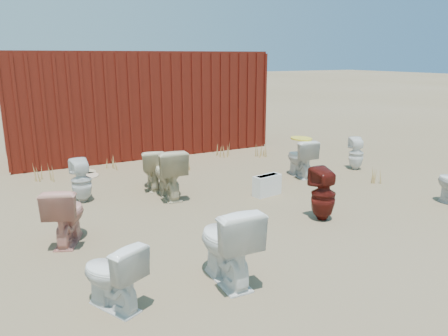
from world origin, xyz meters
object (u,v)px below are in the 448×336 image
toilet_front_c (227,243)px  toilet_back_a (81,181)px  toilet_back_yellowlid (300,158)px  toilet_front_a (112,275)px  toilet_back_e (356,154)px  toilet_back_beige_right (153,169)px  toilet_back_beige_left (169,173)px  shipping_container (136,102)px  toilet_front_pink (66,214)px  loose_tank (267,185)px  toilet_front_maroon (323,194)px

toilet_front_c → toilet_back_a: bearing=-73.7°
toilet_back_a → toilet_back_yellowlid: bearing=170.0°
toilet_front_c → toilet_back_a: toilet_front_c is taller
toilet_front_a → toilet_back_e: toilet_front_a is taller
toilet_front_a → toilet_back_beige_right: toilet_back_beige_right is taller
toilet_back_yellowlid → toilet_back_beige_left: bearing=8.5°
shipping_container → toilet_back_yellowlid: 4.55m
toilet_front_c → toilet_back_e: size_ratio=1.28×
shipping_container → toilet_front_a: shipping_container is taller
toilet_front_pink → loose_tank: (3.30, 0.42, -0.20)m
toilet_front_maroon → loose_tank: toilet_front_maroon is taller
toilet_back_beige_right → loose_tank: bearing=153.8°
toilet_back_e → loose_tank: size_ratio=1.34×
toilet_back_e → toilet_front_pink: bearing=35.8°
toilet_front_a → toilet_back_yellowlid: (4.41, 2.88, 0.03)m
toilet_front_pink → toilet_back_beige_left: (1.80, 1.09, 0.05)m
toilet_front_c → loose_tank: bearing=-129.4°
toilet_back_beige_left → toilet_back_yellowlid: 2.74m
toilet_front_c → toilet_back_e: (4.59, 2.83, -0.09)m
toilet_front_maroon → toilet_back_beige_left: 2.55m
toilet_front_a → toilet_back_a: 3.33m
toilet_front_pink → toilet_back_e: bearing=-147.4°
toilet_front_maroon → toilet_front_pink: bearing=-12.8°
toilet_back_e → toilet_front_maroon: bearing=63.4°
toilet_front_maroon → toilet_back_beige_right: 3.09m
toilet_front_c → toilet_front_maroon: bearing=-154.0°
toilet_front_pink → loose_tank: size_ratio=1.50×
shipping_container → loose_tank: shipping_container is taller
toilet_back_beige_right → loose_tank: size_ratio=1.44×
shipping_container → toilet_back_beige_left: 4.16m
toilet_back_e → loose_tank: toilet_back_e is taller
shipping_container → toilet_front_maroon: (0.85, -6.02, -0.82)m
toilet_front_a → toilet_front_pink: 1.77m
toilet_back_yellowlid → toilet_back_e: toilet_back_yellowlid is taller
shipping_container → toilet_front_c: bearing=-99.9°
toilet_front_pink → loose_tank: bearing=-149.9°
toilet_front_maroon → toilet_back_yellowlid: 2.34m
toilet_front_a → toilet_back_e: bearing=179.8°
toilet_back_e → toilet_back_beige_right: bearing=16.6°
toilet_back_beige_left → loose_tank: 1.67m
toilet_front_c → toilet_front_maroon: 2.25m
toilet_front_c → toilet_front_maroon: size_ratio=1.12×
loose_tank → toilet_front_pink: bearing=176.9°
toilet_front_a → toilet_front_pink: (-0.13, 1.76, 0.04)m
toilet_back_yellowlid → toilet_back_a: bearing=1.9°
toilet_front_maroon → toilet_back_beige_left: (-1.58, 2.00, 0.04)m
toilet_back_a → loose_tank: toilet_back_a is taller
toilet_front_c → toilet_back_beige_left: toilet_front_c is taller
toilet_front_a → toilet_back_a: size_ratio=0.95×
toilet_front_a → toilet_front_c: bearing=151.5°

